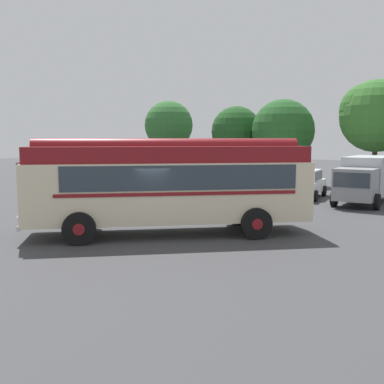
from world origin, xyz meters
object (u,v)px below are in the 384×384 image
at_px(car_near_left, 269,181).
at_px(car_mid_left, 305,184).
at_px(box_van, 365,178).
at_px(vintage_bus, 169,183).

relative_size(car_near_left, car_mid_left, 0.98).
xyz_separation_m(car_mid_left, box_van, (3.43, -0.28, 0.52)).
xyz_separation_m(vintage_bus, car_near_left, (-1.70, 12.79, -1.05)).
height_order(vintage_bus, box_van, vintage_bus).
bearing_deg(car_mid_left, car_near_left, 172.72).
relative_size(car_near_left, box_van, 0.74).
distance_m(vintage_bus, box_van, 12.90).
bearing_deg(box_van, vintage_bus, -108.73).
height_order(car_near_left, car_mid_left, same).
xyz_separation_m(car_near_left, car_mid_left, (2.41, -0.31, 0.00)).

